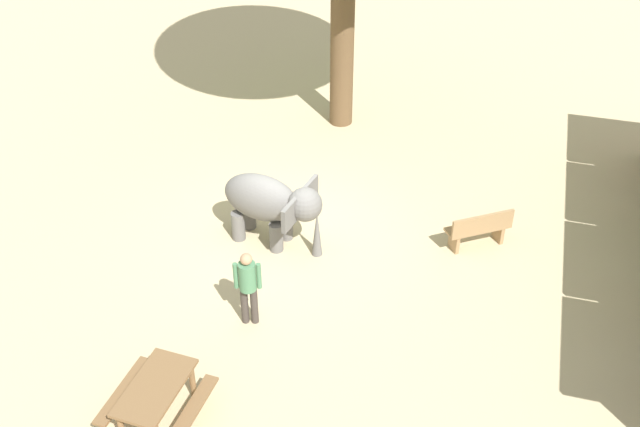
% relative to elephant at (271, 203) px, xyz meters
% --- Properties ---
extents(ground_plane, '(60.00, 60.00, 0.00)m').
position_rel_elephant_xyz_m(ground_plane, '(-0.30, 0.26, -1.00)').
color(ground_plane, tan).
extents(elephant, '(1.51, 2.28, 1.57)m').
position_rel_elephant_xyz_m(elephant, '(0.00, 0.00, 0.00)').
color(elephant, slate).
rests_on(elephant, ground_plane).
extents(person_handler, '(0.32, 0.50, 1.62)m').
position_rel_elephant_xyz_m(person_handler, '(2.47, 0.39, -0.05)').
color(person_handler, '#3F3833').
rests_on(person_handler, ground_plane).
extents(wooden_bench, '(1.12, 1.38, 0.88)m').
position_rel_elephant_xyz_m(wooden_bench, '(-1.00, 4.25, -0.53)').
color(wooden_bench, '#9E7A51').
rests_on(wooden_bench, ground_plane).
extents(picnic_table_near, '(1.59, 1.57, 0.78)m').
position_rel_elephant_xyz_m(picnic_table_near, '(5.02, -0.26, -0.41)').
color(picnic_table_near, brown).
rests_on(picnic_table_near, ground_plane).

